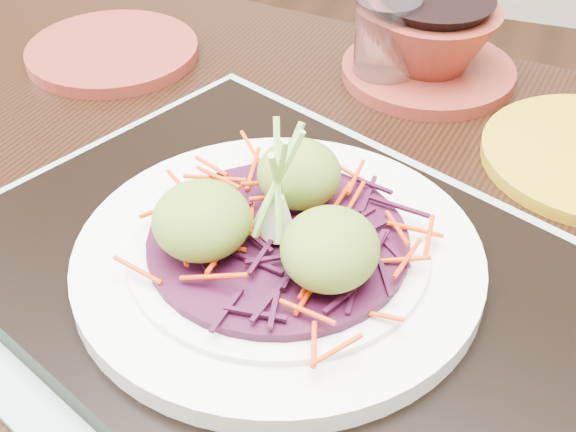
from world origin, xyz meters
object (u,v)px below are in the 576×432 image
(terracotta_bowl_set, at_px, (431,47))
(water_glass, at_px, (386,42))
(white_plate, at_px, (278,257))
(terracotta_side_plate, at_px, (112,51))
(serving_tray, at_px, (279,278))
(dining_table, at_px, (279,325))

(terracotta_bowl_set, bearing_deg, water_glass, -148.09)
(white_plate, height_order, water_glass, water_glass)
(white_plate, height_order, terracotta_side_plate, white_plate)
(white_plate, relative_size, water_glass, 3.18)
(serving_tray, xyz_separation_m, terracotta_side_plate, (-0.28, 0.27, -0.01))
(dining_table, xyz_separation_m, water_glass, (0.02, 0.26, 0.14))
(white_plate, distance_m, water_glass, 0.31)
(terracotta_side_plate, relative_size, water_glass, 2.03)
(serving_tray, xyz_separation_m, white_plate, (0.00, 0.00, 0.02))
(serving_tray, bearing_deg, dining_table, 133.87)
(white_plate, xyz_separation_m, terracotta_bowl_set, (0.04, 0.34, -0.00))
(dining_table, height_order, water_glass, water_glass)
(serving_tray, distance_m, terracotta_bowl_set, 0.34)
(terracotta_side_plate, bearing_deg, dining_table, -40.29)
(water_glass, height_order, terracotta_bowl_set, water_glass)
(serving_tray, bearing_deg, white_plate, 68.74)
(terracotta_side_plate, distance_m, terracotta_bowl_set, 0.33)
(serving_tray, distance_m, water_glass, 0.32)
(dining_table, relative_size, white_plate, 4.34)
(dining_table, relative_size, terracotta_side_plate, 6.79)
(terracotta_side_plate, bearing_deg, serving_tray, -44.31)
(terracotta_side_plate, height_order, terracotta_bowl_set, terracotta_bowl_set)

